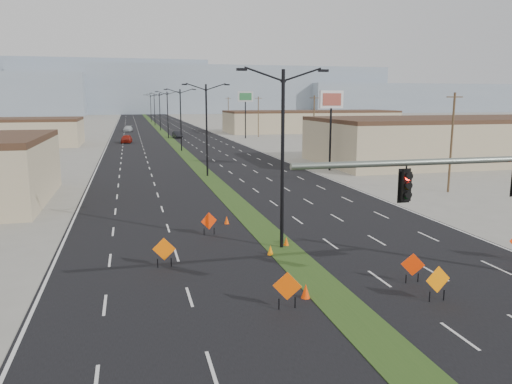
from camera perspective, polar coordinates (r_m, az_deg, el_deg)
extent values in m
plane|color=gray|center=(18.55, 14.39, -16.74)|extent=(600.00, 600.00, 0.00)
cube|color=black|center=(114.97, -10.13, 6.21)|extent=(25.00, 400.00, 0.02)
cube|color=#2A4819|center=(114.97, -10.13, 6.21)|extent=(2.00, 400.00, 0.04)
cube|color=tan|center=(73.05, 21.24, 5.41)|extent=(36.00, 18.00, 5.50)
cube|color=tan|center=(132.80, 6.24, 7.95)|extent=(44.00, 16.00, 5.00)
cube|color=#8594A5|center=(318.09, -5.58, 11.52)|extent=(220.00, 50.00, 28.00)
cube|color=#8594A5|center=(357.85, 17.83, 10.16)|extent=(160.00, 50.00, 18.00)
cube|color=#8594A5|center=(335.17, -18.28, 11.34)|extent=(140.00, 50.00, 32.00)
cylinder|color=slate|center=(21.27, 24.98, 3.34)|extent=(16.00, 0.24, 0.24)
cube|color=black|center=(19.39, 16.71, 0.65)|extent=(0.50, 0.28, 1.30)
sphere|color=#FF0C05|center=(19.20, 17.00, 1.59)|extent=(0.22, 0.22, 0.22)
cylinder|color=black|center=(27.82, 3.04, 3.51)|extent=(0.20, 0.20, 10.00)
cube|color=black|center=(27.06, -1.65, 13.82)|extent=(0.55, 0.24, 0.14)
cube|color=black|center=(28.42, 7.71, 13.58)|extent=(0.55, 0.24, 0.14)
cylinder|color=black|center=(55.09, -5.66, 6.97)|extent=(0.20, 0.20, 10.00)
cube|color=black|center=(54.71, -8.19, 12.07)|extent=(0.55, 0.24, 0.14)
cube|color=black|center=(55.39, -3.34, 12.14)|extent=(0.55, 0.24, 0.14)
cylinder|color=black|center=(82.84, -8.59, 8.09)|extent=(0.20, 0.20, 10.00)
cube|color=black|center=(82.59, -10.31, 11.47)|extent=(0.55, 0.24, 0.14)
cube|color=black|center=(83.05, -7.07, 11.55)|extent=(0.55, 0.24, 0.14)
cylinder|color=black|center=(110.72, -10.06, 8.64)|extent=(0.20, 0.20, 10.00)
cube|color=black|center=(110.54, -11.35, 11.16)|extent=(0.55, 0.24, 0.14)
cube|color=black|center=(110.88, -8.93, 11.24)|extent=(0.55, 0.24, 0.14)
cylinder|color=black|center=(138.65, -10.93, 8.97)|extent=(0.20, 0.20, 10.00)
cube|color=black|center=(138.50, -11.97, 10.98)|extent=(0.55, 0.24, 0.14)
cube|color=black|center=(138.77, -10.04, 11.04)|extent=(0.55, 0.24, 0.14)
cylinder|color=black|center=(166.60, -11.52, 9.18)|extent=(0.20, 0.20, 10.00)
cube|color=black|center=(166.48, -12.38, 10.86)|extent=(0.55, 0.24, 0.14)
cube|color=black|center=(166.71, -10.78, 10.91)|extent=(0.55, 0.24, 0.14)
cylinder|color=black|center=(194.57, -11.93, 9.34)|extent=(0.20, 0.20, 10.00)
cube|color=black|center=(194.46, -12.68, 10.77)|extent=(0.55, 0.24, 0.14)
cube|color=black|center=(194.66, -11.30, 10.82)|extent=(0.55, 0.24, 0.14)
cylinder|color=#4C3823|center=(48.58, 21.43, 5.22)|extent=(0.20, 0.20, 9.00)
cube|color=#4C3823|center=(48.42, 21.76, 10.05)|extent=(1.60, 0.10, 0.10)
cylinder|color=#4C3823|center=(79.63, 6.62, 7.68)|extent=(0.20, 0.20, 9.00)
cube|color=#4C3823|center=(79.53, 6.69, 10.63)|extent=(1.60, 0.10, 0.10)
cylinder|color=#4C3823|center=(113.01, 0.27, 8.58)|extent=(0.20, 0.20, 9.00)
cube|color=#4C3823|center=(112.94, 0.27, 10.66)|extent=(1.60, 0.10, 0.10)
cylinder|color=#4C3823|center=(147.15, -3.18, 9.03)|extent=(0.20, 0.20, 9.00)
cube|color=#4C3823|center=(147.09, -3.19, 10.62)|extent=(1.60, 0.10, 0.10)
imported|color=maroon|center=(100.97, -14.58, 5.91)|extent=(2.37, 4.89, 1.61)
imported|color=black|center=(111.63, -8.98, 6.49)|extent=(2.07, 4.61, 1.47)
imported|color=silver|center=(136.83, -14.40, 7.02)|extent=(2.64, 5.24, 1.46)
cube|color=#FF6705|center=(25.71, -10.47, -6.43)|extent=(1.15, 0.28, 1.17)
cylinder|color=black|center=(25.92, -11.17, -8.01)|extent=(0.05, 0.05, 0.49)
cylinder|color=black|center=(25.95, -9.66, -7.93)|extent=(0.05, 0.05, 0.49)
cube|color=#FB5305|center=(20.50, 3.59, -10.69)|extent=(1.12, 0.46, 1.18)
cylinder|color=black|center=(20.69, 2.64, -12.69)|extent=(0.05, 0.05, 0.49)
cylinder|color=black|center=(20.88, 4.49, -12.48)|extent=(0.05, 0.05, 0.49)
cube|color=red|center=(31.38, -5.40, -3.31)|extent=(1.05, 0.38, 1.09)
cylinder|color=black|center=(31.51, -5.95, -4.54)|extent=(0.05, 0.05, 0.45)
cylinder|color=black|center=(31.60, -4.81, -4.48)|extent=(0.05, 0.05, 0.45)
cube|color=orange|center=(22.52, 20.08, -9.38)|extent=(1.17, 0.12, 1.17)
cylinder|color=black|center=(22.59, 19.23, -11.24)|extent=(0.05, 0.05, 0.49)
cylinder|color=black|center=(22.96, 20.68, -10.98)|extent=(0.05, 0.05, 0.49)
cube|color=#FA3505|center=(24.35, 17.49, -7.92)|extent=(1.00, 0.48, 1.07)
cylinder|color=black|center=(24.41, 16.77, -9.50)|extent=(0.05, 0.05, 0.45)
cylinder|color=black|center=(24.72, 18.03, -9.31)|extent=(0.05, 0.05, 0.45)
cone|color=#FF3F05|center=(21.84, 5.70, -11.21)|extent=(0.44, 0.44, 0.65)
cone|color=orange|center=(27.46, 1.66, -6.67)|extent=(0.37, 0.37, 0.55)
cone|color=#FA5A05|center=(29.14, 3.48, -5.67)|extent=(0.41, 0.41, 0.55)
cone|color=#FB4805|center=(34.15, -3.37, -3.22)|extent=(0.41, 0.41, 0.56)
cylinder|color=black|center=(60.25, 8.49, 6.14)|extent=(0.24, 0.24, 7.77)
cube|color=white|center=(60.08, 8.61, 10.42)|extent=(3.09, 0.77, 2.04)
cube|color=#A04235|center=(59.90, 8.68, 10.42)|extent=(2.44, 0.38, 1.43)
cylinder|color=black|center=(109.13, -1.22, 8.33)|extent=(0.24, 0.24, 8.30)
cube|color=white|center=(109.05, -1.23, 10.85)|extent=(3.19, 1.48, 2.18)
cube|color=#388C4D|center=(108.86, -1.20, 10.85)|extent=(2.47, 0.96, 1.53)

